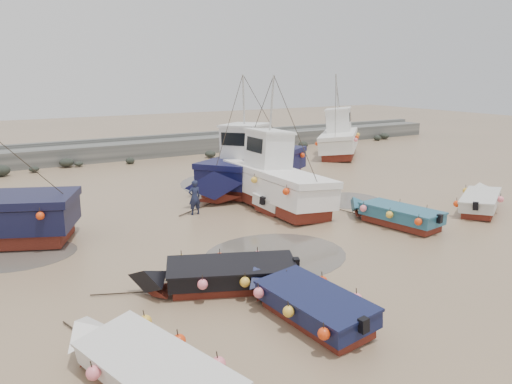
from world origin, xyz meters
TOP-DOWN VIEW (x-y plane):
  - ground at (0.00, 0.00)m, footprint 120.00×120.00m
  - seawall at (0.05, 21.99)m, footprint 60.00×4.92m
  - puddle_a at (-1.87, -0.96)m, footprint 5.27×5.27m
  - puddle_b at (5.60, 3.71)m, footprint 3.37×3.37m
  - puddle_c at (-9.72, 3.64)m, footprint 3.87×3.87m
  - puddle_d at (2.36, 9.80)m, footprint 6.25×6.25m
  - dinghy_0 at (-8.26, -6.09)m, footprint 2.71×6.26m
  - dinghy_1 at (-3.65, -5.27)m, footprint 2.12×5.68m
  - dinghy_2 at (4.49, -0.41)m, footprint 2.39×5.61m
  - dinghy_3 at (9.82, -0.86)m, footprint 5.58×3.64m
  - dinghy_4 at (-4.86, -2.52)m, footprint 5.90×3.21m
  - dinghy_5 at (2.38, 4.08)m, footprint 5.60×2.41m
  - cabin_boat_1 at (1.58, 5.05)m, footprint 2.85×9.94m
  - cabin_boat_2 at (2.62, 8.60)m, footprint 10.42×7.21m
  - cabin_boat_3 at (14.42, 14.91)m, footprint 7.36×7.46m
  - person at (-2.21, 5.33)m, footprint 0.60×0.40m

SIDE VIEW (x-z plane):
  - ground at x=0.00m, z-range 0.00..0.00m
  - person at x=-2.21m, z-range -0.81..0.81m
  - puddle_a at x=-1.87m, z-range 0.00..0.01m
  - puddle_b at x=5.60m, z-range 0.00..0.01m
  - puddle_c at x=-9.72m, z-range 0.00..0.01m
  - puddle_d at x=2.36m, z-range 0.00..0.01m
  - dinghy_0 at x=-8.26m, z-range -0.17..1.25m
  - dinghy_4 at x=-4.86m, z-range -0.17..1.26m
  - dinghy_3 at x=9.82m, z-range -0.17..1.26m
  - dinghy_5 at x=2.38m, z-range -0.16..1.27m
  - dinghy_2 at x=4.49m, z-range -0.16..1.27m
  - dinghy_1 at x=-3.65m, z-range -0.16..1.27m
  - seawall at x=0.05m, z-range -0.12..1.38m
  - cabin_boat_2 at x=2.62m, z-range -1.81..4.41m
  - cabin_boat_1 at x=1.58m, z-range -1.76..4.46m
  - cabin_boat_3 at x=14.42m, z-range -1.73..4.49m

